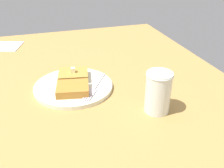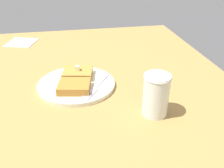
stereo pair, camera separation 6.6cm
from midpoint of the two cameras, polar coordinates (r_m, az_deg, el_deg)
The scene contains 8 objects.
table_surface at distance 73.45cm, azimuth -12.42°, elevation -2.43°, with size 114.85×114.85×2.28cm, color #A27C42.
plate at distance 73.63cm, azimuth -5.63°, elevation -0.12°, with size 22.63×22.63×1.17cm.
toast_slice_left at distance 76.46cm, azimuth -5.42°, elevation 2.40°, with size 7.38×8.69×2.14cm, color #B48136.
toast_slice_middle at distance 69.35cm, azimuth -5.99°, elevation -0.63°, with size 7.38×8.69×2.14cm, color #AC722D.
butter_pat_primary at distance 75.55cm, azimuth -5.47°, elevation 3.56°, with size 1.41×1.27×1.41cm, color beige.
fork at distance 70.60cm, azimuth -1.06°, elevation -0.71°, with size 14.26×9.82×0.36cm.
syrup_jar at distance 61.10cm, azimuth 13.04°, elevation -2.83°, with size 6.54×6.54×10.54cm.
napkin at distance 113.16cm, azimuth -18.41°, elevation 8.95°, with size 11.27×11.03×0.30cm, color white.
Camera 2 is at (63.66, 7.54, 38.87)cm, focal length 40.00 mm.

